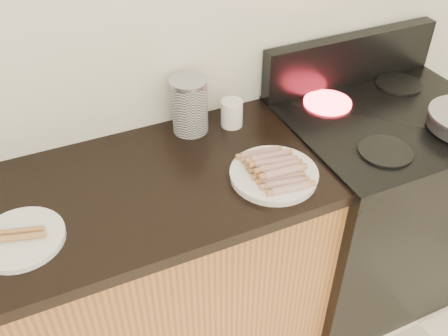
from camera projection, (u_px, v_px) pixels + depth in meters
name	position (u px, v px, depth m)	size (l,w,h in m)	color
wall_back	(152.00, 16.00, 1.56)	(4.00, 0.04, 2.60)	silver
cabinet_base	(4.00, 335.00, 1.66)	(2.20, 0.59, 0.86)	#A05A2F
stove	(370.00, 206.00, 2.11)	(0.76, 0.65, 0.91)	black
stove_panel	(351.00, 59.00, 1.97)	(0.76, 0.06, 0.20)	black
burner_near_left	(385.00, 151.00, 1.65)	(0.18, 0.18, 0.01)	black
burner_far_left	(328.00, 102.00, 1.89)	(0.18, 0.18, 0.01)	#FF1E2D
burner_far_right	(399.00, 84.00, 2.00)	(0.18, 0.18, 0.01)	black
main_plate	(274.00, 175.00, 1.56)	(0.27, 0.27, 0.02)	silver
side_plate	(21.00, 239.00, 1.35)	(0.24, 0.24, 0.02)	white
hotdog_pile	(274.00, 168.00, 1.54)	(0.12, 0.24, 0.05)	brown
plain_sausages	(19.00, 234.00, 1.34)	(0.12, 0.07, 0.02)	tan
canister	(190.00, 106.00, 1.71)	(0.13, 0.13, 0.20)	white
mug	(232.00, 113.00, 1.77)	(0.08, 0.08, 0.10)	white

